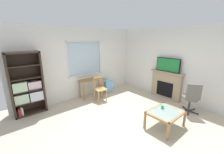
# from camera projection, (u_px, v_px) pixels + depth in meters

# --- Properties ---
(ground) EXTENTS (6.03, 6.15, 0.02)m
(ground) POSITION_uv_depth(u_px,v_px,m) (126.00, 122.00, 4.02)
(ground) COLOR beige
(wall_back_with_window) EXTENTS (5.03, 0.15, 2.71)m
(wall_back_with_window) POSITION_uv_depth(u_px,v_px,m) (80.00, 64.00, 5.56)
(wall_back_with_window) COLOR silver
(wall_back_with_window) RESTS_ON ground
(wall_right) EXTENTS (0.12, 5.35, 2.71)m
(wall_right) POSITION_uv_depth(u_px,v_px,m) (176.00, 65.00, 5.27)
(wall_right) COLOR silver
(wall_right) RESTS_ON ground
(bookshelf) EXTENTS (0.90, 0.38, 1.93)m
(bookshelf) POSITION_uv_depth(u_px,v_px,m) (27.00, 88.00, 4.30)
(bookshelf) COLOR #38281E
(bookshelf) RESTS_ON ground
(desk_under_window) EXTENTS (1.00, 0.44, 0.74)m
(desk_under_window) POSITION_uv_depth(u_px,v_px,m) (92.00, 82.00, 5.67)
(desk_under_window) COLOR olive
(desk_under_window) RESTS_ON ground
(wooden_chair) EXTENTS (0.45, 0.43, 0.90)m
(wooden_chair) POSITION_uv_depth(u_px,v_px,m) (100.00, 89.00, 5.35)
(wooden_chair) COLOR tan
(wooden_chair) RESTS_ON ground
(plastic_drawer_unit) EXTENTS (0.35, 0.40, 0.50)m
(plastic_drawer_unit) POSITION_uv_depth(u_px,v_px,m) (107.00, 86.00, 6.31)
(plastic_drawer_unit) COLOR #72ADDB
(plastic_drawer_unit) RESTS_ON ground
(fireplace) EXTENTS (0.26, 1.28, 1.07)m
(fireplace) POSITION_uv_depth(u_px,v_px,m) (166.00, 85.00, 5.54)
(fireplace) COLOR tan
(fireplace) RESTS_ON ground
(tv) EXTENTS (0.06, 0.93, 0.52)m
(tv) POSITION_uv_depth(u_px,v_px,m) (168.00, 65.00, 5.33)
(tv) COLOR black
(tv) RESTS_ON fireplace
(office_chair) EXTENTS (0.62, 0.57, 1.00)m
(office_chair) POSITION_uv_depth(u_px,v_px,m) (191.00, 97.00, 4.37)
(office_chair) COLOR slate
(office_chair) RESTS_ON ground
(coffee_table) EXTENTS (0.90, 0.70, 0.46)m
(coffee_table) POSITION_uv_depth(u_px,v_px,m) (165.00, 114.00, 3.69)
(coffee_table) COLOR #8C9E99
(coffee_table) RESTS_ON ground
(sippy_cup) EXTENTS (0.07, 0.07, 0.09)m
(sippy_cup) POSITION_uv_depth(u_px,v_px,m) (163.00, 107.00, 3.82)
(sippy_cup) COLOR #33B770
(sippy_cup) RESTS_ON coffee_table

